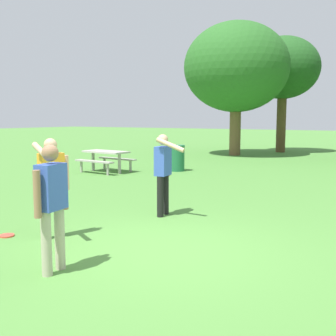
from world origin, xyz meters
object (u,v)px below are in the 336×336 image
Objects in this scene: frisbee at (7,236)px; tree_tall_left at (236,68)px; tree_broad_center at (283,69)px; person_catcher at (52,200)px; trash_can_further_along at (177,158)px; person_thrower at (164,168)px; picnic_table_near at (106,157)px; person_bystander at (52,180)px.

tree_tall_left reaches higher than frisbee.
frisbee is 19.69m from tree_broad_center.
tree_tall_left is 1.06× the size of tree_broad_center.
tree_tall_left is at bearing -114.74° from tree_broad_center.
person_catcher is 20.39m from tree_broad_center.
person_thrower is at bearing -62.00° from trash_can_further_along.
frisbee is at bearing 158.89° from person_catcher.
person_catcher is 0.90× the size of picnic_table_near.
tree_tall_left is (-0.64, 7.11, 4.00)m from trash_can_further_along.
person_thrower is at bearing 60.99° from frisbee.
person_thrower is at bearing -81.49° from tree_broad_center.
person_catcher is 6.65× the size of frisbee.
person_thrower is 7.01m from picnic_table_near.
person_bystander is 0.90× the size of picnic_table_near.
tree_broad_center is at bearing 65.26° from tree_tall_left.
person_bystander is (-0.72, -2.27, 0.00)m from person_thrower.
person_catcher reaches higher than frisbee.
person_thrower is 2.38m from person_bystander.
person_catcher is 10.25m from trash_can_further_along.
person_catcher and person_bystander have the same top height.
picnic_table_near is 12.92m from tree_broad_center.
trash_can_further_along is 0.15× the size of tree_broad_center.
trash_can_further_along is (-3.73, 9.54, -0.46)m from person_catcher.
trash_can_further_along is (-1.84, 8.81, 0.47)m from frisbee.
tree_broad_center is at bearing 95.33° from person_bystander.
person_catcher is at bearing -43.14° from person_bystander.
tree_tall_left reaches higher than person_thrower.
person_catcher is at bearing -75.29° from tree_tall_left.
person_catcher is 1.00× the size of person_bystander.
tree_tall_left is (-4.37, 16.65, 3.54)m from person_catcher.
picnic_table_near is at bearing -141.10° from trash_can_further_along.
tree_tall_left is at bearing 104.71° from person_catcher.
tree_tall_left is at bearing 81.08° from picnic_table_near.
tree_tall_left reaches higher than picnic_table_near.
person_catcher is at bearing -81.67° from tree_broad_center.
person_thrower reaches higher than picnic_table_near.
tree_broad_center reaches higher than person_bystander.
person_catcher is 9.78m from picnic_table_near.
person_catcher is at bearing -68.65° from trash_can_further_along.
picnic_table_near is at bearing 123.89° from person_bystander.
trash_can_further_along is at bearing 106.93° from person_bystander.
tree_tall_left is (-2.48, 15.92, 4.47)m from frisbee.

